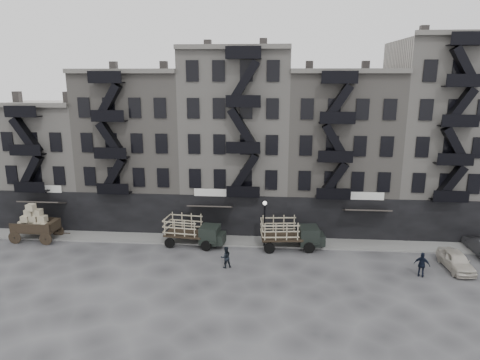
# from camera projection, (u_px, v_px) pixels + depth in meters

# --- Properties ---
(ground) EXTENTS (140.00, 140.00, 0.00)m
(ground) POSITION_uv_depth(u_px,v_px,m) (227.00, 258.00, 35.61)
(ground) COLOR #38383A
(ground) RESTS_ON ground
(sidewalk) EXTENTS (55.00, 2.50, 0.15)m
(sidewalk) POSITION_uv_depth(u_px,v_px,m) (232.00, 241.00, 39.22)
(sidewalk) COLOR slate
(sidewalk) RESTS_ON ground
(building_west) EXTENTS (10.00, 11.35, 13.20)m
(building_west) POSITION_uv_depth(u_px,v_px,m) (50.00, 161.00, 45.28)
(building_west) COLOR gray
(building_west) RESTS_ON ground
(building_midwest) EXTENTS (10.00, 11.35, 16.20)m
(building_midwest) POSITION_uv_depth(u_px,v_px,m) (141.00, 148.00, 44.11)
(building_midwest) COLOR slate
(building_midwest) RESTS_ON ground
(building_center) EXTENTS (10.00, 11.35, 18.20)m
(building_center) POSITION_uv_depth(u_px,v_px,m) (238.00, 140.00, 43.07)
(building_center) COLOR gray
(building_center) RESTS_ON ground
(building_mideast) EXTENTS (10.00, 11.35, 16.20)m
(building_mideast) POSITION_uv_depth(u_px,v_px,m) (338.00, 151.00, 42.51)
(building_mideast) COLOR slate
(building_mideast) RESTS_ON ground
(building_east) EXTENTS (10.00, 11.35, 19.20)m
(building_east) POSITION_uv_depth(u_px,v_px,m) (443.00, 137.00, 41.34)
(building_east) COLOR gray
(building_east) RESTS_ON ground
(lamp_post) EXTENTS (0.36, 0.36, 4.28)m
(lamp_post) POSITION_uv_depth(u_px,v_px,m) (265.00, 218.00, 37.22)
(lamp_post) COLOR black
(lamp_post) RESTS_ON ground
(wagon) EXTENTS (4.17, 2.32, 3.48)m
(wagon) POSITION_uv_depth(u_px,v_px,m) (34.00, 220.00, 39.10)
(wagon) COLOR black
(wagon) RESTS_ON ground
(stake_truck_west) EXTENTS (5.50, 2.71, 2.67)m
(stake_truck_west) POSITION_uv_depth(u_px,v_px,m) (193.00, 229.00, 38.02)
(stake_truck_west) COLOR black
(stake_truck_west) RESTS_ON ground
(stake_truck_east) EXTENTS (5.66, 2.76, 2.75)m
(stake_truck_east) POSITION_uv_depth(u_px,v_px,m) (290.00, 232.00, 37.29)
(stake_truck_east) COLOR black
(stake_truck_east) RESTS_ON ground
(car_east) EXTENTS (1.92, 4.28, 1.43)m
(car_east) POSITION_uv_depth(u_px,v_px,m) (456.00, 261.00, 33.51)
(car_east) COLOR beige
(car_east) RESTS_ON ground
(pedestrian_mid) EXTENTS (1.04, 0.94, 1.75)m
(pedestrian_mid) POSITION_uv_depth(u_px,v_px,m) (226.00, 257.00, 33.75)
(pedestrian_mid) COLOR black
(pedestrian_mid) RESTS_ON ground
(policeman) EXTENTS (1.24, 0.92, 1.95)m
(policeman) POSITION_uv_depth(u_px,v_px,m) (422.00, 265.00, 32.17)
(policeman) COLOR black
(policeman) RESTS_ON ground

